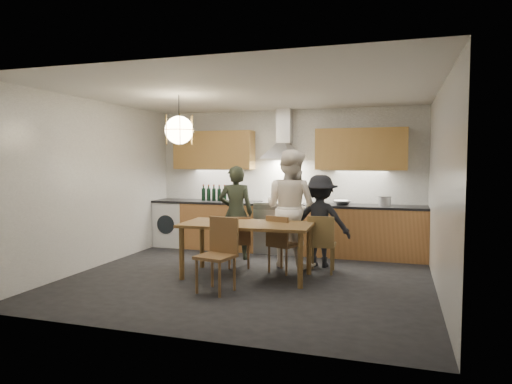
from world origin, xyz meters
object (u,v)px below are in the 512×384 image
(chair_back_left, at_px, (239,238))
(chair_front, at_px, (219,249))
(person_right, at_px, (320,221))
(wine_bottles, at_px, (214,193))
(mixing_bowl, at_px, (342,203))
(stock_pot, at_px, (385,201))
(person_left, at_px, (236,213))
(person_mid, at_px, (290,208))
(dining_table, at_px, (247,229))

(chair_back_left, xyz_separation_m, chair_front, (0.17, -1.22, 0.08))
(person_right, distance_m, wine_bottles, 2.39)
(mixing_bowl, height_order, stock_pot, stock_pot)
(person_left, height_order, wine_bottles, person_left)
(chair_back_left, xyz_separation_m, person_mid, (0.72, 0.39, 0.46))
(dining_table, height_order, stock_pot, stock_pot)
(wine_bottles, bearing_deg, stock_pot, 0.57)
(person_left, relative_size, person_right, 1.09)
(mixing_bowl, bearing_deg, chair_front, -115.95)
(stock_pot, bearing_deg, mixing_bowl, -171.50)
(dining_table, xyz_separation_m, stock_pot, (1.83, 1.92, 0.29))
(mixing_bowl, bearing_deg, person_left, -156.05)
(chair_back_left, height_order, mixing_bowl, mixing_bowl)
(person_left, bearing_deg, chair_back_left, 98.47)
(chair_back_left, height_order, person_right, person_right)
(chair_back_left, height_order, person_left, person_left)
(person_left, relative_size, wine_bottles, 3.13)
(person_mid, bearing_deg, mixing_bowl, -105.32)
(chair_front, height_order, person_mid, person_mid)
(chair_front, relative_size, wine_bottles, 1.86)
(person_left, height_order, person_right, person_left)
(person_right, height_order, wine_bottles, person_right)
(dining_table, bearing_deg, person_right, 45.52)
(person_left, distance_m, person_right, 1.45)
(mixing_bowl, xyz_separation_m, stock_pot, (0.71, 0.11, 0.03))
(mixing_bowl, bearing_deg, stock_pot, 8.50)
(chair_back_left, distance_m, person_right, 1.31)
(dining_table, distance_m, chair_back_left, 0.60)
(chair_front, relative_size, person_right, 0.65)
(person_mid, height_order, person_right, person_mid)
(chair_back_left, height_order, wine_bottles, wine_bottles)
(person_right, bearing_deg, mixing_bowl, -104.78)
(person_right, relative_size, mixing_bowl, 4.36)
(person_left, xyz_separation_m, mixing_bowl, (1.68, 0.75, 0.15))
(person_left, distance_m, mixing_bowl, 1.84)
(chair_back_left, height_order, chair_front, chair_front)
(dining_table, relative_size, person_mid, 1.02)
(stock_pot, height_order, wine_bottles, wine_bottles)
(person_mid, bearing_deg, stock_pot, -122.21)
(dining_table, xyz_separation_m, wine_bottles, (-1.29, 1.89, 0.37))
(chair_back_left, xyz_separation_m, person_left, (-0.26, 0.59, 0.33))
(chair_back_left, height_order, stock_pot, stock_pot)
(stock_pot, distance_m, wine_bottles, 3.13)
(person_left, bearing_deg, stock_pot, -175.86)
(mixing_bowl, distance_m, wine_bottles, 2.42)
(wine_bottles, bearing_deg, chair_back_left, -54.64)
(dining_table, relative_size, mixing_bowl, 5.66)
(person_right, bearing_deg, person_mid, 15.04)
(dining_table, distance_m, mixing_bowl, 2.15)
(stock_pot, bearing_deg, wine_bottles, -179.43)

